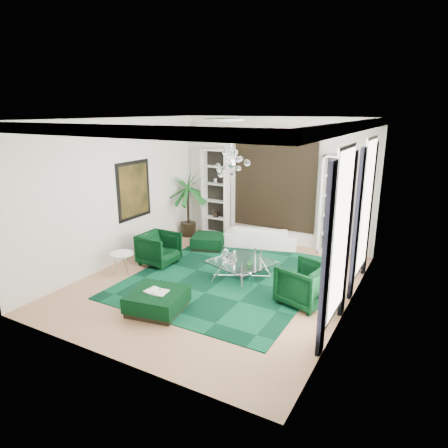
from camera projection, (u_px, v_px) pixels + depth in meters
The scene contains 30 objects.
floor at pixel (217, 282), 9.57m from camera, with size 6.00×7.00×0.02m, color tan.
ceiling at pixel (217, 118), 8.52m from camera, with size 6.00×7.00×0.02m, color white.
wall_back at pixel (275, 181), 12.00m from camera, with size 6.00×0.02×3.80m, color silver.
wall_front at pixel (103, 251), 6.09m from camera, with size 6.00×0.02×3.80m, color silver.
wall_left at pixel (117, 192), 10.44m from camera, with size 0.02×7.00×3.80m, color silver.
wall_right at pixel (353, 222), 7.65m from camera, with size 0.02×7.00×3.80m, color silver.
crown_molding at pixel (217, 123), 8.55m from camera, with size 6.00×7.00×0.18m, color white, non-canonical shape.
ceiling_medallion at pixel (223, 120), 8.78m from camera, with size 0.90×0.90×0.05m, color white.
tapestry at pixel (274, 182), 11.96m from camera, with size 2.50×0.06×2.80m, color black.
shelving_left at pixel (216, 193), 12.87m from camera, with size 0.90×0.38×2.80m, color white, non-canonical shape.
shelving_right at pixel (337, 206), 11.06m from camera, with size 0.90×0.38×2.80m, color white, non-canonical shape.
painting at pixel (134, 190), 10.94m from camera, with size 0.04×1.30×1.60m, color black.
window_near at pixel (341, 235), 6.90m from camera, with size 0.03×1.10×2.90m, color white.
curtain_near_a at pixel (326, 262), 6.33m from camera, with size 0.07×0.30×3.25m, color black.
curtain_near_b at pixel (348, 236), 7.64m from camera, with size 0.07×0.30×3.25m, color black.
window_far at pixel (366, 206), 8.92m from camera, with size 0.03×1.10×2.90m, color white.
curtain_far_a at pixel (356, 225), 8.35m from camera, with size 0.07×0.30×3.25m, color black.
curtain_far_b at pixel (370, 210), 9.66m from camera, with size 0.07×0.30×3.25m, color black.
rug at pixel (227, 277), 9.83m from camera, with size 4.20×5.00×0.02m, color black.
sofa at pixel (261, 236), 12.01m from camera, with size 2.15×0.84×0.63m, color white.
armchair_left at pixel (159, 249), 10.59m from camera, with size 0.91×0.93×0.85m, color black.
armchair_right at pixel (304, 284), 8.40m from camera, with size 0.95×0.98×0.89m, color black.
coffee_table at pixel (242, 270), 9.68m from camera, with size 1.31×1.31×0.45m, color white, non-canonical shape.
ottoman_side at pixel (209, 242), 11.84m from camera, with size 0.90×0.90×0.40m, color black.
ottoman_front at pixel (157, 301), 8.15m from camera, with size 1.06×1.06×0.42m, color black.
book at pixel (157, 291), 8.09m from camera, with size 0.47×0.31×0.03m, color white.
side_table at pixel (123, 264), 9.94m from camera, with size 0.57×0.57×0.55m, color white.
palm at pixel (188, 196), 12.74m from camera, with size 1.64×1.64×2.63m, color #17561F, non-canonical shape.
chandelier at pixel (231, 163), 8.76m from camera, with size 0.82×0.82×0.74m, color white, non-canonical shape.
table_plant at pixel (249, 263), 9.20m from camera, with size 0.13×0.10×0.23m, color #17561F.
Camera 1 is at (4.39, -7.64, 3.99)m, focal length 32.00 mm.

